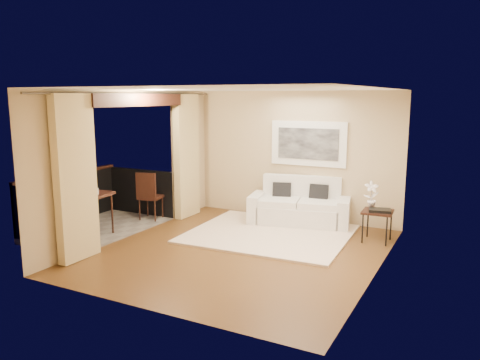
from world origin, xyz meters
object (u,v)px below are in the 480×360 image
Objects in this scene: balcony_chair_far at (148,192)px; sofa at (300,208)px; bistro_table at (90,197)px; balcony_chair_near at (64,205)px; ice_bucket at (85,187)px; orchid at (372,195)px; side_table at (378,214)px.

sofa is at bearing -168.92° from balcony_chair_far.
bistro_table is 0.48m from balcony_chair_near.
balcony_chair_near is 5.44× the size of ice_bucket.
side_table is at bearing -45.21° from orchid.
bistro_table is at bearing -156.92° from side_table.
balcony_chair_near is at bearing 62.68° from balcony_chair_far.
balcony_chair_far is at bearing 82.74° from balcony_chair_near.
ice_bucket reaches higher than side_table.
ice_bucket is at bearing 160.57° from bistro_table.
sofa is 3.18m from balcony_chair_far.
side_table is at bearing 34.95° from balcony_chair_near.
sofa is 4.24m from ice_bucket.
sofa is at bearing 38.46° from bistro_table.
sofa is 3.77× the size of side_table.
sofa is 2.66× the size of bistro_table.
ice_bucket is (0.07, 0.46, 0.27)m from balcony_chair_near.
side_table is 0.71× the size of bistro_table.
orchid is 5.34m from ice_bucket.
sofa is at bearing 49.67° from balcony_chair_near.
bistro_table is at bearing 67.11° from balcony_chair_far.
sofa reaches higher than bistro_table.
sofa is 10.68× the size of ice_bucket.
orchid is 0.62× the size of bistro_table.
balcony_chair_far is at bearing -168.94° from orchid.
sofa is at bearing 36.52° from ice_bucket.
ice_bucket is at bearing -158.12° from side_table.
balcony_chair_near is at bearing -154.05° from side_table.
side_table is at bearing -28.32° from sofa.
side_table is (1.65, -0.48, 0.17)m from sofa.
bistro_table is at bearing 69.45° from balcony_chair_near.
side_table is 5.68m from balcony_chair_near.
bistro_table is at bearing -153.54° from sofa.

